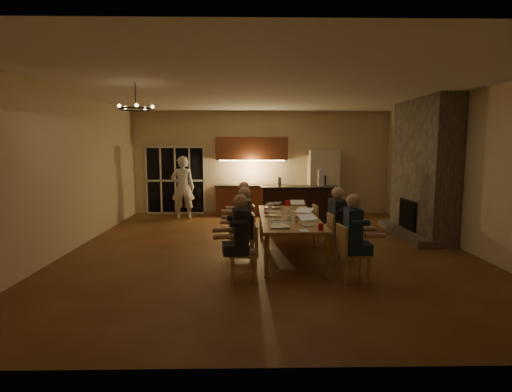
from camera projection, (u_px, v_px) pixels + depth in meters
The scene contains 45 objects.
floor at pixel (268, 249), 8.27m from camera, with size 9.00×9.00×0.00m, color brown.
back_wall at pixel (261, 163), 12.56m from camera, with size 8.00×0.04×3.20m, color #CDB691.
left_wall at pixel (68, 172), 8.00m from camera, with size 0.04×9.00×3.20m, color #CDB691.
right_wall at pixel (464, 171), 8.15m from camera, with size 0.04×9.00×3.20m, color #CDB691.
ceiling at pixel (269, 90), 7.88m from camera, with size 8.00×9.00×0.04m, color white.
french_doors at pixel (175, 181), 12.53m from camera, with size 1.86×0.08×2.10m, color black.
fireplace at pixel (423, 168), 9.34m from camera, with size 0.58×2.50×3.20m, color #695F52.
kitchenette at pixel (252, 176), 12.29m from camera, with size 2.24×0.68×2.40m, color brown, non-canonical shape.
refrigerator at pixel (323, 183), 12.31m from camera, with size 0.90×0.68×2.00m, color beige.
dining_table at pixel (288, 235), 7.83m from camera, with size 1.10×2.97×0.75m, color #A48041.
bar_island at pixel (299, 206), 10.51m from camera, with size 2.05×0.68×1.08m, color black.
chair_left_near at pixel (244, 253), 6.27m from camera, with size 0.44×0.44×0.89m, color tan, non-canonical shape.
chair_left_mid at pixel (242, 238), 7.27m from camera, with size 0.44×0.44×0.89m, color tan, non-canonical shape.
chair_left_far at pixel (244, 226), 8.35m from camera, with size 0.44×0.44×0.89m, color tan, non-canonical shape.
chair_right_near at pixel (354, 253), 6.24m from camera, with size 0.44×0.44×0.89m, color tan, non-canonical shape.
chair_right_mid at pixel (341, 238), 7.28m from camera, with size 0.44×0.44×0.89m, color tan, non-canonical shape.
chair_right_far at pixel (324, 226), 8.40m from camera, with size 0.44×0.44×0.89m, color tan, non-canonical shape.
person_left_near at pixel (241, 238), 6.18m from camera, with size 0.60×0.60×1.38m, color #22242B, non-canonical shape.
person_right_near at pixel (353, 238), 6.22m from camera, with size 0.60×0.60×1.38m, color #1B2D44, non-canonical shape.
person_left_mid at pixel (245, 224), 7.29m from camera, with size 0.60×0.60×1.38m, color #3E434A, non-canonical shape.
person_right_mid at pixel (337, 224), 7.32m from camera, with size 0.60×0.60×1.38m, color #22242B, non-canonical shape.
person_left_far at pixel (244, 214), 8.42m from camera, with size 0.60×0.60×1.38m, color #1B2D44, non-canonical shape.
standing_person at pixel (183, 188), 11.61m from camera, with size 0.67×0.44×1.85m, color silver.
chandelier at pixel (136, 109), 6.91m from camera, with size 0.60×0.60×0.03m, color black.
laptop_a at pixel (280, 221), 6.71m from camera, with size 0.32×0.28×0.23m, color silver, non-canonical shape.
laptop_b at pixel (311, 219), 6.88m from camera, with size 0.32×0.28×0.23m, color silver, non-canonical shape.
laptop_c at pixel (273, 210), 7.84m from camera, with size 0.32×0.28×0.23m, color silver, non-canonical shape.
laptop_d at pixel (302, 212), 7.68m from camera, with size 0.32×0.28×0.23m, color silver, non-canonical shape.
laptop_e at pixel (272, 203), 8.86m from camera, with size 0.32×0.28×0.23m, color silver, non-canonical shape.
laptop_f at pixel (298, 203), 8.79m from camera, with size 0.32×0.28×0.23m, color silver, non-canonical shape.
mug_front at pixel (289, 218), 7.35m from camera, with size 0.07×0.07×0.10m, color white.
mug_mid at pixel (288, 210), 8.26m from camera, with size 0.08×0.08×0.10m, color white.
mug_back at pixel (270, 208), 8.53m from camera, with size 0.07×0.07×0.10m, color white.
redcup_near at pixel (321, 227), 6.45m from camera, with size 0.08×0.08×0.12m, color red.
redcup_mid at pixel (266, 211), 8.13m from camera, with size 0.08×0.08×0.12m, color red.
redcup_far at pixel (287, 203), 9.19m from camera, with size 0.10×0.10×0.12m, color red.
can_silver at pixel (297, 219), 7.14m from camera, with size 0.07×0.07×0.12m, color #B2B2B7.
can_cola at pixel (275, 203), 9.20m from camera, with size 0.07×0.07×0.12m, color #3F0F0C.
can_right at pixel (304, 211), 8.12m from camera, with size 0.07×0.07×0.12m, color #B2B2B7.
plate_near at pixel (310, 220), 7.31m from camera, with size 0.23×0.23×0.02m, color white.
plate_left at pixel (279, 225), 6.87m from camera, with size 0.26×0.26×0.02m, color white.
plate_far at pixel (306, 210), 8.56m from camera, with size 0.27×0.27×0.02m, color white.
notepad at pixel (304, 231), 6.42m from camera, with size 0.15×0.21×0.01m, color white.
bar_bottle at pixel (280, 182), 10.37m from camera, with size 0.09×0.09×0.24m, color #99999E.
bar_blender at pixel (321, 178), 10.40m from camera, with size 0.14×0.14×0.44m, color silver.
Camera 1 is at (-0.40, -8.07, 2.09)m, focal length 28.00 mm.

